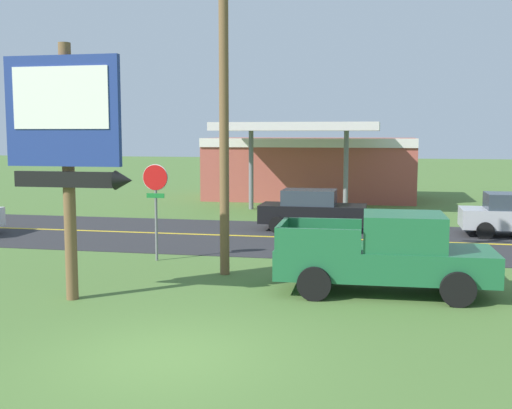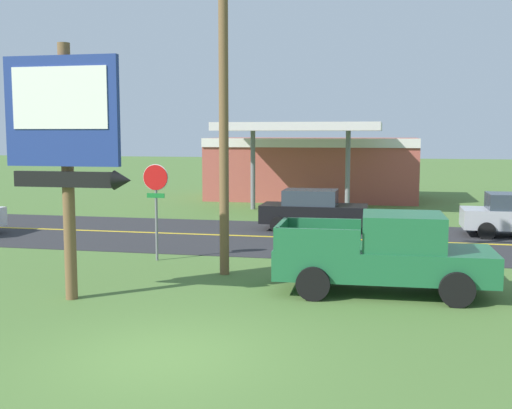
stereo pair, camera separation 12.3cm
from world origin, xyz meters
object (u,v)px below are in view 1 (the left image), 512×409
(car_black_mid_lane, at_px, (312,210))
(pickup_green_parked_on_lawn, at_px, (387,254))
(stop_sign, at_px, (156,195))
(gas_station, at_px, (311,166))
(utility_pole, at_px, (224,88))
(motel_sign, at_px, (67,134))

(car_black_mid_lane, bearing_deg, pickup_green_parked_on_lawn, -73.14)
(stop_sign, height_order, car_black_mid_lane, stop_sign)
(stop_sign, relative_size, gas_station, 0.25)
(utility_pole, height_order, gas_station, utility_pole)
(motel_sign, relative_size, pickup_green_parked_on_lawn, 1.12)
(gas_station, relative_size, pickup_green_parked_on_lawn, 2.28)
(motel_sign, distance_m, utility_pole, 4.59)
(pickup_green_parked_on_lawn, bearing_deg, gas_station, 101.39)
(car_black_mid_lane, bearing_deg, utility_pole, -99.84)
(motel_sign, bearing_deg, gas_station, 83.39)
(motel_sign, height_order, pickup_green_parked_on_lawn, motel_sign)
(motel_sign, xyz_separation_m, stop_sign, (0.28, 4.84, -1.85))
(motel_sign, bearing_deg, utility_pole, 50.87)
(pickup_green_parked_on_lawn, bearing_deg, motel_sign, -162.84)
(utility_pole, bearing_deg, gas_station, 90.04)
(gas_station, height_order, car_black_mid_lane, gas_station)
(gas_station, bearing_deg, car_black_mid_lane, -83.10)
(utility_pole, height_order, pickup_green_parked_on_lawn, utility_pole)
(motel_sign, xyz_separation_m, car_black_mid_lane, (4.25, 11.83, -3.04))
(motel_sign, xyz_separation_m, pickup_green_parked_on_lawn, (7.16, 2.21, -2.91))
(motel_sign, xyz_separation_m, utility_pole, (2.79, 3.43, 1.21))
(stop_sign, distance_m, pickup_green_parked_on_lawn, 7.45)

